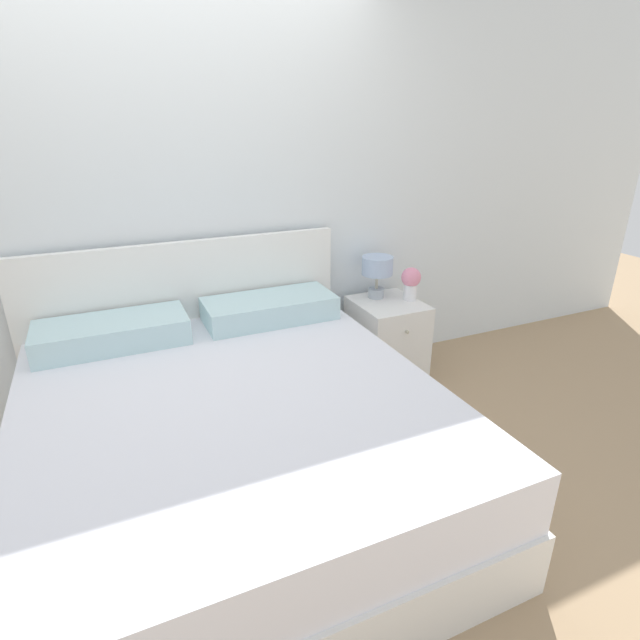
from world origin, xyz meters
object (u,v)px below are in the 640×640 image
(bed, at_px, (231,434))
(table_lamp, at_px, (377,269))
(nightstand, at_px, (386,339))
(flower_vase, at_px, (411,281))

(bed, relative_size, table_lamp, 7.02)
(nightstand, distance_m, flower_vase, 0.44)
(bed, xyz_separation_m, nightstand, (1.29, 0.69, -0.03))
(nightstand, bearing_deg, flower_vase, -5.94)
(bed, distance_m, flower_vase, 1.64)
(nightstand, bearing_deg, table_lamp, 103.50)
(bed, xyz_separation_m, flower_vase, (1.45, 0.68, 0.38))
(bed, relative_size, flower_vase, 9.02)
(nightstand, distance_m, table_lamp, 0.50)
(bed, height_order, nightstand, bed)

